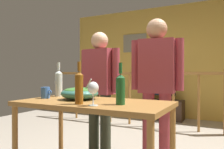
{
  "coord_description": "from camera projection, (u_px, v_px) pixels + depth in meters",
  "views": [
    {
      "loc": [
        0.97,
        -2.41,
        1.03
      ],
      "look_at": [
        -0.1,
        -0.37,
        1.01
      ],
      "focal_mm": 36.47,
      "sensor_mm": 36.0,
      "label": 1
    }
  ],
  "objects": [
    {
      "name": "tv_console",
      "position": [
        162.0,
        109.0,
        5.04
      ],
      "size": [
        0.9,
        0.4,
        0.43
      ],
      "primitive_type": "cube",
      "color": "#38281E",
      "rests_on": "ground_plane"
    },
    {
      "name": "back_wall",
      "position": [
        183.0,
        61.0,
        5.17
      ],
      "size": [
        5.66,
        0.1,
        2.58
      ],
      "primitive_type": "cube",
      "color": "gold",
      "rests_on": "ground_plane"
    },
    {
      "name": "serving_table",
      "position": [
        93.0,
        111.0,
        1.99
      ],
      "size": [
        1.33,
        0.69,
        0.78
      ],
      "color": "#9E6B33",
      "rests_on": "ground_plane"
    },
    {
      "name": "wine_bottle_clear",
      "position": [
        59.0,
        83.0,
        2.41
      ],
      "size": [
        0.08,
        0.08,
        0.36
      ],
      "color": "silver",
      "rests_on": "serving_table"
    },
    {
      "name": "wine_bottle_green",
      "position": [
        120.0,
        88.0,
        1.78
      ],
      "size": [
        0.07,
        0.07,
        0.33
      ],
      "color": "#1E5628",
      "rests_on": "serving_table"
    },
    {
      "name": "person_standing_right",
      "position": [
        157.0,
        80.0,
        2.46
      ],
      "size": [
        0.56,
        0.27,
        1.61
      ],
      "rotation": [
        0.0,
        0.0,
        3.27
      ],
      "color": "#9E3842",
      "rests_on": "ground_plane"
    },
    {
      "name": "salad_bowl",
      "position": [
        80.0,
        93.0,
        2.13
      ],
      "size": [
        0.35,
        0.35,
        0.2
      ],
      "color": "#337060",
      "rests_on": "serving_table"
    },
    {
      "name": "wine_bottle_amber",
      "position": [
        79.0,
        87.0,
        1.81
      ],
      "size": [
        0.07,
        0.07,
        0.34
      ],
      "color": "brown",
      "rests_on": "serving_table"
    },
    {
      "name": "person_standing_left",
      "position": [
        100.0,
        84.0,
        2.79
      ],
      "size": [
        0.57,
        0.27,
        1.53
      ],
      "rotation": [
        0.0,
        0.0,
        3.01
      ],
      "color": "#2D3323",
      "rests_on": "ground_plane"
    },
    {
      "name": "wine_glass",
      "position": [
        93.0,
        89.0,
        1.71
      ],
      "size": [
        0.08,
        0.08,
        0.18
      ],
      "color": "silver",
      "rests_on": "serving_table"
    },
    {
      "name": "framed_picture",
      "position": [
        135.0,
        43.0,
        5.65
      ],
      "size": [
        0.6,
        0.03,
        0.44
      ],
      "primitive_type": "cube",
      "color": "gray"
    },
    {
      "name": "mug_blue",
      "position": [
        46.0,
        93.0,
        2.23
      ],
      "size": [
        0.12,
        0.08,
        0.11
      ],
      "color": "#3866B2",
      "rests_on": "serving_table"
    },
    {
      "name": "flat_screen_tv",
      "position": [
        162.0,
        89.0,
        5.01
      ],
      "size": [
        0.59,
        0.12,
        0.42
      ],
      "color": "black",
      "rests_on": "tv_console"
    },
    {
      "name": "stair_railing",
      "position": [
        152.0,
        92.0,
        4.34
      ],
      "size": [
        3.58,
        0.1,
        1.09
      ],
      "color": "#9E6B33",
      "rests_on": "ground_plane"
    }
  ]
}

